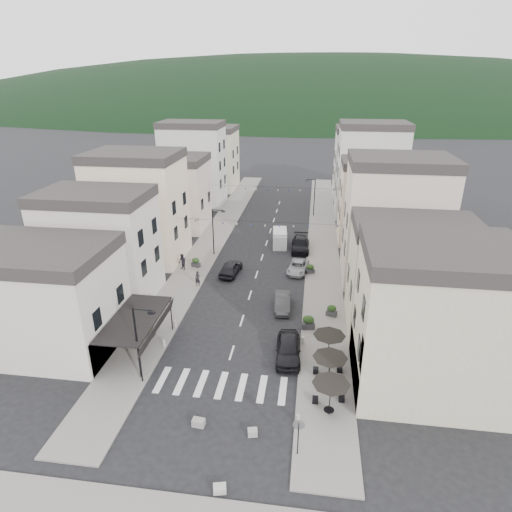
{
  "coord_description": "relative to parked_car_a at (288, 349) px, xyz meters",
  "views": [
    {
      "loc": [
        5.93,
        -22.48,
        20.86
      ],
      "look_at": [
        0.33,
        18.16,
        3.5
      ],
      "focal_mm": 30.0,
      "sensor_mm": 36.0,
      "label": 1
    }
  ],
  "objects": [
    {
      "name": "bollards",
      "position": [
        -4.6,
        -0.5,
        -0.41
      ],
      "size": [
        11.66,
        10.26,
        0.6
      ],
      "color": "gray",
      "rests_on": "ground"
    },
    {
      "name": "parked_car_e",
      "position": [
        -7.52,
        14.74,
        -0.06
      ],
      "size": [
        2.29,
        4.67,
        1.53
      ],
      "primitive_type": "imported",
      "rotation": [
        0.0,
        0.0,
        3.03
      ],
      "color": "black",
      "rests_on": "ground"
    },
    {
      "name": "streetlamp_left_far",
      "position": [
        -10.42,
        20.0,
        2.87
      ],
      "size": [
        1.7,
        0.56,
        6.0
      ],
      "color": "black",
      "rests_on": "ground"
    },
    {
      "name": "boutique_building",
      "position": [
        -20.1,
        -1.0,
        3.17
      ],
      "size": [
        12.0,
        8.0,
        8.0
      ],
      "primitive_type": "cube",
      "color": "beige",
      "rests_on": "ground"
    },
    {
      "name": "boutique_awning",
      "position": [
        -11.85,
        -1.0,
        2.29
      ],
      "size": [
        3.77,
        7.5,
        3.28
      ],
      "color": "black",
      "rests_on": "ground"
    },
    {
      "name": "concrete_block_a",
      "position": [
        -5.23,
        -8.04,
        -0.58
      ],
      "size": [
        0.84,
        0.58,
        0.5
      ],
      "primitive_type": "cube",
      "rotation": [
        0.0,
        0.0,
        -0.1
      ],
      "color": "gray",
      "rests_on": "ground"
    },
    {
      "name": "ground",
      "position": [
        -4.6,
        -6.0,
        -0.83
      ],
      "size": [
        700.0,
        700.0,
        0.0
      ],
      "primitive_type": "plane",
      "color": "black",
      "rests_on": "ground"
    },
    {
      "name": "sidewalk_left",
      "position": [
        -12.1,
        26.0,
        -0.77
      ],
      "size": [
        4.0,
        76.0,
        0.12
      ],
      "primitive_type": "cube",
      "color": "slate",
      "rests_on": "ground"
    },
    {
      "name": "parked_car_a",
      "position": [
        0.0,
        0.0,
        0.0
      ],
      "size": [
        2.23,
        4.96,
        1.65
      ],
      "primitive_type": "imported",
      "rotation": [
        0.0,
        0.0,
        0.06
      ],
      "color": "black",
      "rests_on": "ground"
    },
    {
      "name": "concrete_block_b",
      "position": [
        -1.66,
        -8.34,
        -0.6
      ],
      "size": [
        0.69,
        0.57,
        0.45
      ],
      "primitive_type": "cube",
      "rotation": [
        0.0,
        0.0,
        0.22
      ],
      "color": "gray",
      "rests_on": "ground"
    },
    {
      "name": "planter_rc",
      "position": [
        1.41,
        15.97,
        -0.19
      ],
      "size": [
        1.09,
        0.87,
        1.07
      ],
      "rotation": [
        0.0,
        0.0,
        0.41
      ],
      "color": "#2D2D2F",
      "rests_on": "sidewalk_right"
    },
    {
      "name": "planter_ra",
      "position": [
        1.47,
        4.34,
        -0.08
      ],
      "size": [
        1.23,
        0.8,
        1.29
      ],
      "rotation": [
        0.0,
        0.0,
        0.16
      ],
      "color": "#2A2A2C",
      "rests_on": "sidewalk_right"
    },
    {
      "name": "planter_la",
      "position": [
        -12.05,
        1.33,
        -0.21
      ],
      "size": [
        0.97,
        0.62,
        1.02
      ],
      "rotation": [
        0.0,
        0.0,
        -0.14
      ],
      "color": "#28282A",
      "rests_on": "sidewalk_left"
    },
    {
      "name": "pedestrian_a",
      "position": [
        -10.4,
        11.17,
        0.12
      ],
      "size": [
        0.67,
        0.5,
        1.66
      ],
      "primitive_type": "imported",
      "rotation": [
        0.0,
        0.0,
        -0.18
      ],
      "color": "black",
      "rests_on": "sidewalk_left"
    },
    {
      "name": "bunting_near",
      "position": [
        -4.6,
        16.0,
        4.83
      ],
      "size": [
        19.0,
        0.28,
        0.62
      ],
      "color": "black",
      "rests_on": "ground"
    },
    {
      "name": "streetlamp_right_far",
      "position": [
        1.22,
        38.0,
        2.87
      ],
      "size": [
        1.7,
        0.56,
        6.0
      ],
      "color": "black",
      "rests_on": "ground"
    },
    {
      "name": "bunting_far",
      "position": [
        -4.6,
        32.0,
        4.83
      ],
      "size": [
        19.0,
        0.28,
        0.62
      ],
      "color": "black",
      "rests_on": "ground"
    },
    {
      "name": "streetlamp_left_near",
      "position": [
        -10.42,
        -4.0,
        2.87
      ],
      "size": [
        1.7,
        0.56,
        6.0
      ],
      "color": "black",
      "rests_on": "ground"
    },
    {
      "name": "bistro_building",
      "position": [
        9.9,
        -2.0,
        4.17
      ],
      "size": [
        10.0,
        8.0,
        10.0
      ],
      "primitive_type": "cube",
      "color": "#B8AB92",
      "rests_on": "ground"
    },
    {
      "name": "sidewalk_right",
      "position": [
        2.9,
        26.0,
        -0.77
      ],
      "size": [
        4.0,
        76.0,
        0.12
      ],
      "primitive_type": "cube",
      "color": "slate",
      "rests_on": "ground"
    },
    {
      "name": "parked_car_b",
      "position": [
        -1.08,
        7.74,
        -0.13
      ],
      "size": [
        1.76,
        4.29,
        1.38
      ],
      "primitive_type": "imported",
      "rotation": [
        0.0,
        0.0,
        0.07
      ],
      "color": "#2F2F31",
      "rests_on": "ground"
    },
    {
      "name": "delivery_van",
      "position": [
        -2.79,
        24.54,
        0.24
      ],
      "size": [
        2.22,
        4.68,
        2.17
      ],
      "rotation": [
        0.0,
        0.0,
        0.1
      ],
      "color": "silver",
      "rests_on": "ground"
    },
    {
      "name": "planter_lb",
      "position": [
        -11.93,
        15.97,
        -0.17
      ],
      "size": [
        1.12,
        0.88,
        1.11
      ],
      "rotation": [
        0.0,
        0.0,
        -0.39
      ],
      "color": "#2B2B2E",
      "rests_on": "sidewalk_left"
    },
    {
      "name": "pedestrian_b",
      "position": [
        -13.21,
        14.92,
        0.26
      ],
      "size": [
        1.19,
        1.16,
        1.93
      ],
      "primitive_type": "imported",
      "rotation": [
        0.0,
        0.0,
        -0.69
      ],
      "color": "black",
      "rests_on": "sidewalk_left"
    },
    {
      "name": "parked_car_c",
      "position": [
        0.0,
        16.4,
        -0.21
      ],
      "size": [
        2.64,
        4.7,
        1.24
      ],
      "primitive_type": "imported",
      "rotation": [
        0.0,
        0.0,
        -0.14
      ],
      "color": "#97989F",
      "rests_on": "ground"
    },
    {
      "name": "planter_rb",
      "position": [
        3.59,
        6.86,
        -0.18
      ],
      "size": [
        1.09,
        0.84,
        1.09
      ],
      "rotation": [
        0.0,
        0.0,
        -0.35
      ],
      "color": "#302F32",
      "rests_on": "sidewalk_right"
    },
    {
      "name": "cafe_terrace",
      "position": [
        3.1,
        -3.2,
        1.53
      ],
      "size": [
        2.5,
        8.1,
        2.53
      ],
      "color": "black",
      "rests_on": "ground"
    },
    {
      "name": "traffic_sign",
      "position": [
        1.2,
        -9.5,
        1.1
      ],
      "size": [
        0.7,
        0.07,
        2.7
      ],
      "color": "black",
      "rests_on": "ground"
    },
    {
      "name": "hill_backdrop",
      "position": [
        -4.6,
        294.0,
        -0.83
      ],
      "size": [
        640.0,
        360.0,
        70.0
      ],
      "primitive_type": "ellipsoid",
      "color": "black",
      "rests_on": "ground"
    },
    {
      "name": "buildings_row_right",
      "position": [
        9.9,
        30.59,
        5.49
      ],
      "size": [
        10.2,
        54.16,
        14.5
      ],
      "color": "#B8AB92",
      "rests_on": "ground"
    },
    {
      "name": "concrete_block_c",
      "position": [
        -2.86,
        -12.5,
        -0.63
      ],
      "size": [
        0.8,
        0.65,
        0.4
      ],
      "primitive_type": "cube",
      "rotation": [
        0.0,
        0.0,
        0.23
      ],
      "color": "#A3A19B",
      "rests_on": "ground"
    },
    {
      "name": "parked_car_d",
      "position": [
        0.0,
        23.1,
        -0.03
      ],
      "size": [
        2.37,
        5.53,
        1.59
      ],
      "primitive_type": "imported",
      "rotation": [
        0.0,
        0.0,
        0.03
      ],
      "color": "black",
      "rests_on": "ground"
    },
    {
      "name": "buildings_row_left",
      "position": [
        -19.1,
        31.75,
        5.29
      ],
      "size": [
        10.2,
        54.16,
        14.0
      ],
      "color": "beige",
      "rests_on": "ground"
    }
  ]
}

